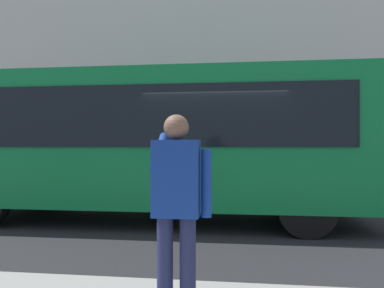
% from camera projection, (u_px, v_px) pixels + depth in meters
% --- Properties ---
extents(ground_plane, '(60.00, 60.00, 0.00)m').
position_uv_depth(ground_plane, '(217.00, 224.00, 7.31)').
color(ground_plane, '#232326').
extents(building_facade_far, '(28.00, 1.55, 12.00)m').
position_uv_depth(building_facade_far, '(227.00, 31.00, 14.06)').
color(building_facade_far, beige).
rests_on(building_facade_far, ground_plane).
extents(red_bus, '(9.05, 2.54, 3.08)m').
position_uv_depth(red_bus, '(149.00, 140.00, 7.65)').
color(red_bus, '#0F7238').
rests_on(red_bus, ground_plane).
extents(pedestrian_photographer, '(0.53, 0.52, 1.70)m').
position_uv_depth(pedestrian_photographer, '(177.00, 196.00, 3.14)').
color(pedestrian_photographer, '#1E2347').
rests_on(pedestrian_photographer, sidewalk_curb).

